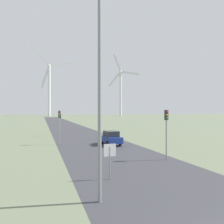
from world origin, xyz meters
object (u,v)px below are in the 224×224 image
Objects in this scene: traffic_light_post_near_right at (166,124)px; wind_turbine_left at (49,85)px; streetlamp at (100,46)px; stop_sign_near at (110,155)px; traffic_light_post_near_left at (59,120)px; traffic_light_post_mid_left at (60,119)px; car_approaching at (111,138)px; wind_turbine_center at (121,89)px.

traffic_light_post_near_right is 0.08× the size of wind_turbine_left.
wind_turbine_left reaches higher than streetlamp.
stop_sign_near is (1.51, 3.18, -5.93)m from streetlamp.
traffic_light_post_mid_left is at bearing 84.96° from traffic_light_post_near_left.
car_approaching is 0.07× the size of wind_turbine_center.
streetlamp is at bearing -110.49° from wind_turbine_center.
streetlamp is 2.76× the size of traffic_light_post_near_right.
stop_sign_near is 14.52m from car_approaching.
wind_turbine_center is at bearing 67.16° from traffic_light_post_near_left.
stop_sign_near is 26.60m from traffic_light_post_mid_left.
streetlamp is at bearing -88.72° from traffic_light_post_near_left.
traffic_light_post_near_left is at bearing -112.84° from wind_turbine_center.
traffic_light_post_near_left is 1.10× the size of traffic_light_post_mid_left.
stop_sign_near is 0.57× the size of traffic_light_post_mid_left.
traffic_light_post_near_right reaches higher than car_approaching.
car_approaching is 175.61m from wind_turbine_center.
traffic_light_post_mid_left reaches higher than car_approaching.
streetlamp is 6.90m from stop_sign_near.
traffic_light_post_near_right is 1.11× the size of traffic_light_post_mid_left.
streetlamp is 0.21× the size of wind_turbine_left.
traffic_light_post_near_left is at bearing 96.91° from stop_sign_near.
traffic_light_post_near_right reaches higher than traffic_light_post_near_left.
traffic_light_post_mid_left is (0.93, 10.51, -0.30)m from traffic_light_post_near_left.
stop_sign_near is 0.51× the size of traffic_light_post_near_right.
traffic_light_post_mid_left reaches higher than stop_sign_near.
stop_sign_near is at bearing 64.54° from streetlamp.
traffic_light_post_mid_left is at bearing -113.96° from wind_turbine_center.
streetlamp is 30.07m from traffic_light_post_mid_left.
traffic_light_post_mid_left is 157.07m from wind_turbine_left.
traffic_light_post_near_left is (-1.94, 16.04, 1.66)m from stop_sign_near.
traffic_light_post_near_left is 1.07× the size of car_approaching.
wind_turbine_left is at bearing 175.39° from wind_turbine_center.
wind_turbine_left is at bearing 90.78° from car_approaching.
streetlamp is 5.41× the size of stop_sign_near.
traffic_light_post_mid_left is (0.50, 29.72, -4.56)m from streetlamp.
stop_sign_near is at bearing -83.09° from traffic_light_post_near_left.
wind_turbine_left is (2.18, 181.67, 25.77)m from stop_sign_near.
traffic_light_post_mid_left is at bearing 89.04° from streetlamp.
wind_turbine_center reaches higher than stop_sign_near.
traffic_light_post_near_right is at bearing -71.63° from traffic_light_post_mid_left.
traffic_light_post_mid_left is 0.97× the size of car_approaching.
wind_turbine_center reaches higher than car_approaching.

